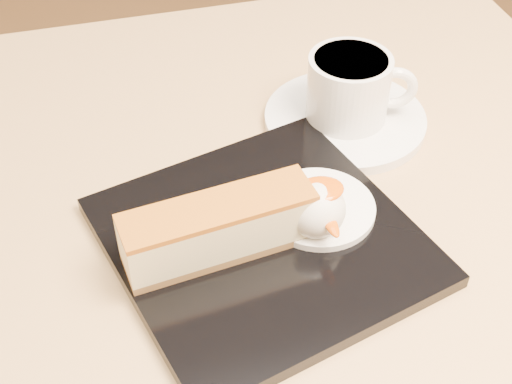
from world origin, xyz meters
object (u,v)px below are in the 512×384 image
object	(u,v)px
ice_cream_scoop	(316,209)
dessert_plate	(263,241)
cheesecake	(219,228)
saucer	(345,119)
coffee_cup	(350,87)

from	to	relation	value
ice_cream_scoop	dessert_plate	bearing A→B (deg)	172.87
cheesecake	saucer	xyz separation A→B (m)	(0.15, 0.14, -0.03)
dessert_plate	ice_cream_scoop	bearing A→B (deg)	-7.13
ice_cream_scoop	saucer	bearing A→B (deg)	60.62
ice_cream_scoop	cheesecake	bearing A→B (deg)	180.00
saucer	cheesecake	bearing A→B (deg)	-138.18
ice_cream_scoop	saucer	distance (m)	0.16
ice_cream_scoop	coffee_cup	size ratio (longest dim) A/B	0.45
saucer	dessert_plate	bearing A→B (deg)	-131.73
ice_cream_scoop	saucer	xyz separation A→B (m)	(0.08, 0.14, -0.03)
cheesecake	ice_cream_scoop	world-z (taller)	same
dessert_plate	coffee_cup	bearing A→B (deg)	47.71
dessert_plate	coffee_cup	xyz separation A→B (m)	(0.12, 0.13, 0.04)
ice_cream_scoop	coffee_cup	world-z (taller)	coffee_cup
cheesecake	coffee_cup	size ratio (longest dim) A/B	1.48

